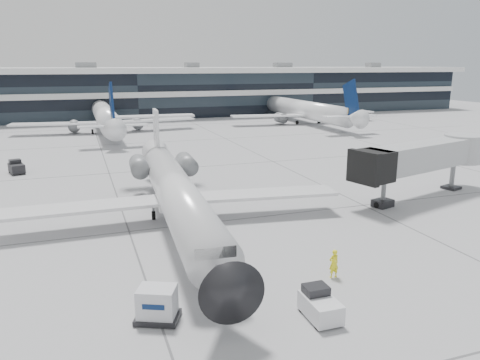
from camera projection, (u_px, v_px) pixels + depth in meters
name	position (u px, v px, depth m)	size (l,w,h in m)	color
ground	(256.00, 217.00, 37.42)	(220.00, 220.00, 0.00)	gray
terminal	(132.00, 94.00, 111.37)	(170.00, 22.00, 10.00)	black
bg_jet_center	(107.00, 132.00, 85.26)	(32.00, 40.00, 9.60)	white
bg_jet_right	(304.00, 123.00, 98.07)	(32.00, 40.00, 9.60)	white
regional_jet	(175.00, 190.00, 35.58)	(26.12, 32.62, 7.53)	silver
jet_bridge	(427.00, 156.00, 42.60)	(16.10, 7.09, 5.23)	silver
ramp_worker	(334.00, 264.00, 26.67)	(0.62, 0.41, 1.70)	#FFF51A
baggage_tug	(320.00, 305.00, 22.46)	(1.38, 2.32, 1.47)	silver
cargo_uld	(157.00, 304.00, 22.16)	(2.46, 2.20, 1.65)	black
traffic_cone	(182.00, 199.00, 41.45)	(0.45, 0.45, 0.61)	orange
far_tug	(16.00, 167.00, 52.46)	(2.02, 2.66, 1.50)	black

